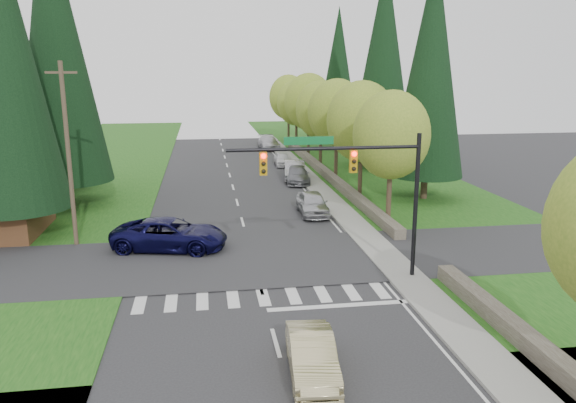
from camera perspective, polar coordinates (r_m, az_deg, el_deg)
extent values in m
plane|color=#28282B|center=(21.66, -1.60, -12.94)|extent=(120.00, 120.00, 0.00)
cube|color=#174C14|center=(43.24, 12.36, 0.26)|extent=(14.00, 110.00, 0.06)
cube|color=#174C14|center=(41.81, -23.18, -0.97)|extent=(14.00, 110.00, 0.06)
cube|color=#28282B|center=(29.01, -3.56, -5.98)|extent=(120.00, 8.00, 0.10)
cube|color=gray|center=(43.36, 3.86, 0.62)|extent=(1.80, 80.00, 0.13)
cube|color=gray|center=(43.18, 2.76, 0.59)|extent=(0.20, 80.00, 0.13)
cube|color=#4C4438|center=(21.68, 23.33, -13.05)|extent=(0.70, 14.00, 0.70)
cube|color=#4C4438|center=(51.32, 3.80, 2.94)|extent=(0.70, 40.00, 0.70)
cylinder|color=black|center=(26.36, 12.83, -0.57)|extent=(0.20, 0.20, 6.80)
cylinder|color=black|center=(24.58, 3.75, 5.40)|extent=(8.60, 0.16, 0.16)
cube|color=#0C662D|center=(24.45, 2.12, 6.20)|extent=(2.20, 0.04, 0.35)
cube|color=#BF8C0C|center=(24.98, 6.65, 4.07)|extent=(0.32, 0.24, 1.00)
sphere|color=#FF0C05|center=(24.79, 6.76, 4.82)|extent=(0.22, 0.22, 0.22)
cube|color=#BF8C0C|center=(24.24, -2.53, 3.86)|extent=(0.32, 0.24, 1.00)
sphere|color=#FF0C05|center=(24.05, -2.51, 4.63)|extent=(0.22, 0.22, 0.22)
cylinder|color=#473828|center=(32.41, -21.39, 4.29)|extent=(0.24, 0.24, 10.00)
cube|color=#473828|center=(32.09, -22.06, 12.06)|extent=(1.60, 0.10, 0.12)
cylinder|color=#38281C|center=(35.95, 10.26, 1.56)|extent=(0.32, 0.32, 4.76)
ellipsoid|color=olive|center=(35.45, 10.47, 6.68)|extent=(4.80, 4.80, 5.52)
cylinder|color=#38281C|center=(42.53, 7.37, 3.59)|extent=(0.32, 0.32, 4.93)
ellipsoid|color=olive|center=(42.10, 7.50, 8.08)|extent=(5.20, 5.20, 5.98)
cylinder|color=#38281C|center=(49.15, 4.91, 5.02)|extent=(0.32, 0.32, 5.04)
ellipsoid|color=olive|center=(48.78, 4.99, 9.00)|extent=(5.00, 5.00, 5.75)
cylinder|color=#38281C|center=(55.95, 3.33, 5.94)|extent=(0.32, 0.32, 4.82)
ellipsoid|color=olive|center=(55.63, 3.38, 9.28)|extent=(5.00, 5.00, 5.75)
cylinder|color=#38281C|center=(62.77, 2.10, 6.92)|extent=(0.32, 0.32, 5.15)
ellipsoid|color=olive|center=(62.47, 2.13, 10.10)|extent=(5.40, 5.40, 6.21)
cylinder|color=#38281C|center=(69.61, 0.85, 7.37)|extent=(0.32, 0.32, 4.70)
ellipsoid|color=olive|center=(69.35, 0.86, 9.99)|extent=(4.80, 4.80, 5.52)
cylinder|color=#38281C|center=(76.49, 0.06, 8.02)|extent=(0.32, 0.32, 4.98)
ellipsoid|color=olive|center=(76.25, 0.06, 10.55)|extent=(5.20, 5.20, 5.98)
cylinder|color=#38281C|center=(35.98, -25.62, -1.81)|extent=(0.50, 0.50, 2.00)
cylinder|color=#38281C|center=(43.25, -21.38, 0.96)|extent=(0.50, 0.50, 2.00)
cone|color=black|center=(42.43, -22.59, 14.67)|extent=(6.46, 6.46, 19.00)
cylinder|color=#38281C|center=(49.45, -22.17, 2.35)|extent=(0.50, 0.50, 2.00)
cone|color=black|center=(48.70, -23.15, 13.14)|extent=(5.78, 5.78, 17.00)
cylinder|color=#38281C|center=(43.40, 13.65, 1.55)|extent=(0.50, 0.50, 2.00)
cone|color=black|center=(42.54, 14.32, 13.23)|extent=(5.44, 5.44, 16.00)
cylinder|color=#38281C|center=(56.68, 9.29, 4.45)|extent=(0.50, 0.50, 2.00)
cone|color=black|center=(56.04, 9.67, 14.40)|extent=(6.12, 6.12, 18.00)
cylinder|color=#38281C|center=(69.76, 4.98, 6.22)|extent=(0.50, 0.50, 2.00)
cone|color=black|center=(69.23, 5.12, 13.05)|extent=(5.10, 5.10, 15.00)
imported|color=#D0C28B|center=(18.57, 2.44, -15.35)|extent=(1.72, 4.18, 1.35)
imported|color=#0B0A35|center=(31.04, -11.89, -3.29)|extent=(6.61, 4.12, 1.71)
imported|color=#B2B2B7|center=(37.75, 2.50, -0.18)|extent=(1.92, 4.57, 1.55)
imported|color=slate|center=(48.27, 0.96, 2.73)|extent=(2.43, 5.01, 1.40)
imported|color=#A1A1A5|center=(49.71, 0.67, 3.18)|extent=(2.40, 5.17, 1.64)
imported|color=silver|center=(56.85, -0.52, 4.32)|extent=(1.78, 4.06, 1.36)
imported|color=#B8B7BD|center=(68.76, -1.97, 5.98)|extent=(2.47, 5.53, 1.58)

